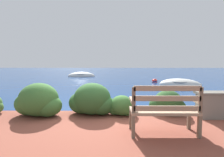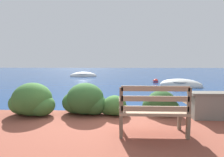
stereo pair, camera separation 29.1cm
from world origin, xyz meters
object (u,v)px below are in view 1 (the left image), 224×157
(park_bench, at_px, (164,109))
(rowboat_nearest, at_px, (180,85))
(mooring_buoy, at_px, (155,81))
(rowboat_mid, at_px, (81,76))

(park_bench, bearing_deg, rowboat_nearest, 64.22)
(mooring_buoy, bearing_deg, park_bench, -102.39)
(rowboat_nearest, bearing_deg, park_bench, -87.43)
(rowboat_nearest, relative_size, rowboat_mid, 0.99)
(park_bench, xyz_separation_m, rowboat_mid, (-4.25, 14.99, -0.63))
(rowboat_mid, relative_size, mooring_buoy, 6.58)
(rowboat_nearest, bearing_deg, rowboat_mid, 162.49)
(park_bench, distance_m, rowboat_nearest, 8.66)
(rowboat_nearest, xyz_separation_m, rowboat_mid, (-7.58, 7.01, -0.00))
(rowboat_nearest, bearing_deg, mooring_buoy, 142.72)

